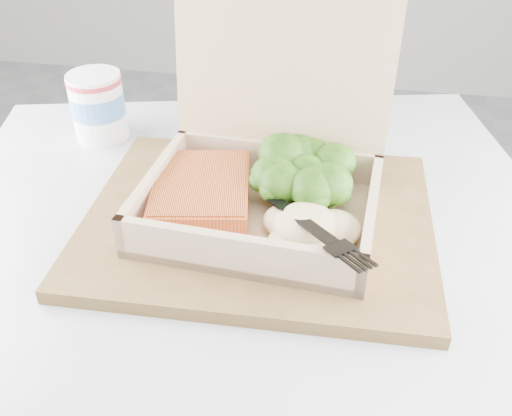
% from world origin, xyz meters
% --- Properties ---
extents(cafe_table, '(0.85, 0.85, 0.70)m').
position_xyz_m(cafe_table, '(0.32, -0.02, 0.52)').
color(cafe_table, black).
rests_on(cafe_table, floor).
extents(serving_tray, '(0.39, 0.31, 0.02)m').
position_xyz_m(serving_tray, '(0.32, 0.01, 0.70)').
color(serving_tray, brown).
rests_on(serving_tray, cafe_table).
extents(takeout_container, '(0.26, 0.23, 0.23)m').
position_xyz_m(takeout_container, '(0.33, 0.03, 0.77)').
color(takeout_container, tan).
rests_on(takeout_container, serving_tray).
extents(salmon_fillet, '(0.12, 0.15, 0.03)m').
position_xyz_m(salmon_fillet, '(0.26, 0.00, 0.74)').
color(salmon_fillet, '#D05528').
rests_on(salmon_fillet, takeout_container).
extents(broccoli_pile, '(0.13, 0.13, 0.05)m').
position_xyz_m(broccoli_pile, '(0.37, 0.04, 0.74)').
color(broccoli_pile, '#3E771A').
rests_on(broccoli_pile, takeout_container).
extents(mashed_potatoes, '(0.11, 0.09, 0.04)m').
position_xyz_m(mashed_potatoes, '(0.38, -0.04, 0.74)').
color(mashed_potatoes, beige).
rests_on(mashed_potatoes, takeout_container).
extents(plastic_fork, '(0.12, 0.15, 0.02)m').
position_xyz_m(plastic_fork, '(0.36, -0.03, 0.75)').
color(plastic_fork, black).
rests_on(plastic_fork, mashed_potatoes).
extents(paper_cup, '(0.07, 0.07, 0.09)m').
position_xyz_m(paper_cup, '(0.07, 0.17, 0.74)').
color(paper_cup, white).
rests_on(paper_cup, cafe_table).
extents(receipt, '(0.08, 0.14, 0.00)m').
position_xyz_m(receipt, '(0.31, 0.22, 0.70)').
color(receipt, white).
rests_on(receipt, cafe_table).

